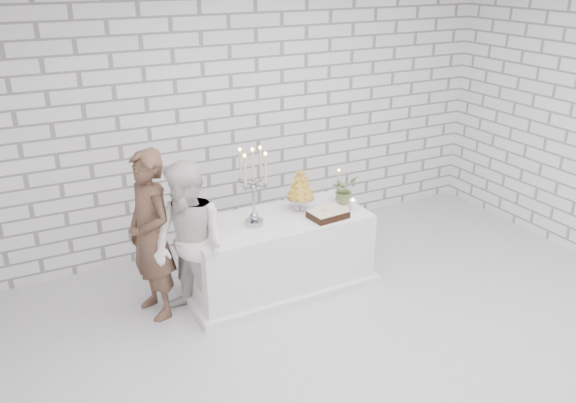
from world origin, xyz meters
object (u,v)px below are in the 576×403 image
object	(u,v)px
groom	(151,235)
candelabra	(253,187)
croquembouche	(301,190)
bride	(189,246)
cake_table	(278,252)

from	to	relation	value
groom	candelabra	xyz separation A→B (m)	(0.97, -0.12, 0.33)
candelabra	croquembouche	world-z (taller)	candelabra
bride	croquembouche	world-z (taller)	bride
groom	cake_table	bearing A→B (deg)	71.97
groom	croquembouche	bearing A→B (deg)	76.04
groom	candelabra	bearing A→B (deg)	69.37
bride	candelabra	xyz separation A→B (m)	(0.71, 0.17, 0.37)
groom	croquembouche	xyz separation A→B (m)	(1.54, -0.01, 0.17)
cake_table	candelabra	world-z (taller)	candelabra
groom	bride	distance (m)	0.39
cake_table	croquembouche	distance (m)	0.67
candelabra	groom	bearing A→B (deg)	173.10
cake_table	croquembouche	world-z (taller)	croquembouche
cake_table	croquembouche	xyz separation A→B (m)	(0.30, 0.09, 0.60)
cake_table	groom	size ratio (longest dim) A/B	1.12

